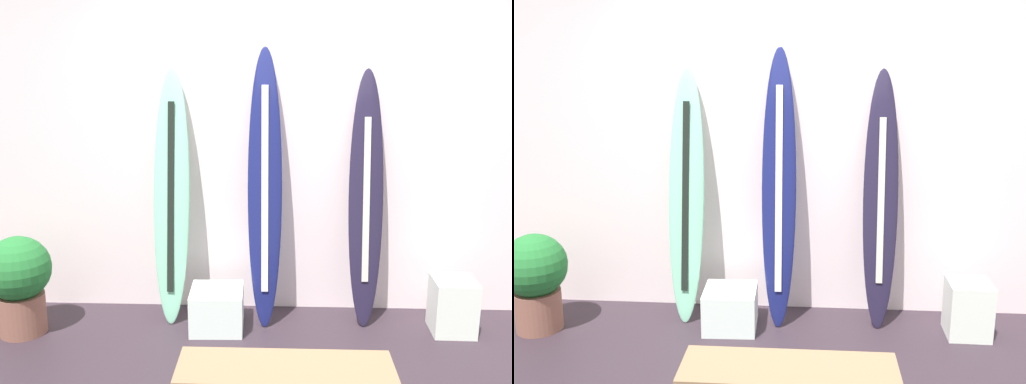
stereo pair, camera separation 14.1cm
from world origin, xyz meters
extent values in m
cube|color=silver|center=(0.00, 1.30, 1.40)|extent=(7.20, 0.20, 2.80)
ellipsoid|color=#83D0AC|center=(-0.93, 0.99, 0.96)|extent=(0.29, 0.38, 1.92)
cube|color=black|center=(-0.93, 0.96, 0.97)|extent=(0.06, 0.24, 1.40)
ellipsoid|color=navy|center=(-0.23, 0.98, 1.03)|extent=(0.27, 0.40, 2.06)
cube|color=silver|center=(-0.23, 0.94, 1.04)|extent=(0.06, 0.25, 1.50)
ellipsoid|color=#201B32|center=(0.52, 1.00, 0.95)|extent=(0.26, 0.34, 1.91)
cube|color=beige|center=(0.52, 0.97, 0.96)|extent=(0.05, 0.19, 1.20)
cone|color=black|center=(0.52, 0.91, 0.17)|extent=(0.07, 0.08, 0.11)
cube|color=white|center=(1.16, 0.81, 0.20)|extent=(0.31, 0.31, 0.41)
cube|color=white|center=(-0.58, 0.80, 0.15)|extent=(0.40, 0.40, 0.30)
cylinder|color=brown|center=(-2.00, 0.68, 0.15)|extent=(0.34, 0.34, 0.30)
sphere|color=#246E30|center=(-2.00, 0.68, 0.50)|extent=(0.47, 0.47, 0.47)
cube|color=#88694B|center=(-0.09, -0.55, 0.45)|extent=(1.09, 0.35, 0.06)
camera|label=1|loc=(-0.13, -3.13, 1.98)|focal=40.16mm
camera|label=2|loc=(0.01, -3.13, 1.98)|focal=40.16mm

